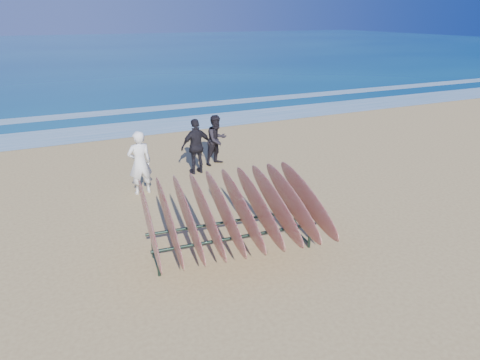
{
  "coord_description": "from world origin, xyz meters",
  "views": [
    {
      "loc": [
        -3.64,
        -7.05,
        4.31
      ],
      "look_at": [
        0.0,
        0.8,
        0.95
      ],
      "focal_mm": 32.0,
      "sensor_mm": 36.0,
      "label": 1
    }
  ],
  "objects_px": {
    "person_dark_a": "(217,140)",
    "person_dark_b": "(196,146)",
    "person_white": "(140,163)",
    "surfboard_rack": "(233,209)"
  },
  "relations": [
    {
      "from": "person_dark_a",
      "to": "person_dark_b",
      "type": "xyz_separation_m",
      "value": [
        -0.82,
        -0.5,
        0.04
      ]
    },
    {
      "from": "person_white",
      "to": "person_dark_b",
      "type": "xyz_separation_m",
      "value": [
        1.8,
        0.83,
        -0.02
      ]
    },
    {
      "from": "person_white",
      "to": "person_dark_b",
      "type": "height_order",
      "value": "person_white"
    },
    {
      "from": "surfboard_rack",
      "to": "person_dark_a",
      "type": "distance_m",
      "value": 5.29
    },
    {
      "from": "person_white",
      "to": "surfboard_rack",
      "type": "bearing_deg",
      "value": 99.4
    },
    {
      "from": "person_dark_a",
      "to": "person_dark_b",
      "type": "bearing_deg",
      "value": -169.42
    },
    {
      "from": "surfboard_rack",
      "to": "person_dark_b",
      "type": "xyz_separation_m",
      "value": [
        0.87,
        4.51,
        -0.11
      ]
    },
    {
      "from": "person_white",
      "to": "person_dark_a",
      "type": "relative_size",
      "value": 1.08
    },
    {
      "from": "surfboard_rack",
      "to": "person_dark_b",
      "type": "bearing_deg",
      "value": 84.37
    },
    {
      "from": "person_dark_a",
      "to": "person_white",
      "type": "bearing_deg",
      "value": -173.81
    }
  ]
}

